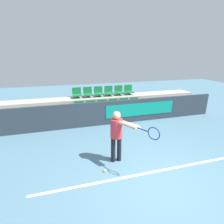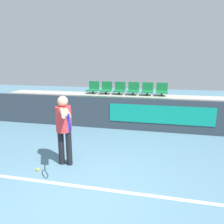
# 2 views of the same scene
# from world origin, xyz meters

# --- Properties ---
(ground_plane) EXTENTS (30.00, 30.00, 0.00)m
(ground_plane) POSITION_xyz_m (0.00, 0.00, 0.00)
(ground_plane) COLOR slate
(court_baseline) EXTENTS (6.05, 0.08, 0.01)m
(court_baseline) POSITION_xyz_m (0.00, 0.34, 0.00)
(court_baseline) COLOR white
(court_baseline) RESTS_ON ground
(barrier_wall) EXTENTS (10.32, 0.14, 1.08)m
(barrier_wall) POSITION_xyz_m (0.03, 3.95, 0.54)
(barrier_wall) COLOR #2D3842
(barrier_wall) RESTS_ON ground
(bleacher_tier_front) EXTENTS (9.92, 0.90, 0.48)m
(bleacher_tier_front) POSITION_xyz_m (0.00, 4.48, 0.24)
(bleacher_tier_front) COLOR #ADA89E
(bleacher_tier_front) RESTS_ON ground
(bleacher_tier_middle) EXTENTS (9.92, 0.90, 0.96)m
(bleacher_tier_middle) POSITION_xyz_m (0.00, 5.38, 0.48)
(bleacher_tier_middle) COLOR #ADA89E
(bleacher_tier_middle) RESTS_ON ground
(stadium_chair_0) EXTENTS (0.43, 0.42, 0.49)m
(stadium_chair_0) POSITION_xyz_m (-1.38, 4.60, 0.69)
(stadium_chair_0) COLOR #333333
(stadium_chair_0) RESTS_ON bleacher_tier_front
(stadium_chair_1) EXTENTS (0.43, 0.42, 0.49)m
(stadium_chair_1) POSITION_xyz_m (-0.83, 4.60, 0.69)
(stadium_chair_1) COLOR #333333
(stadium_chair_1) RESTS_ON bleacher_tier_front
(stadium_chair_2) EXTENTS (0.43, 0.42, 0.49)m
(stadium_chair_2) POSITION_xyz_m (-0.28, 4.60, 0.69)
(stadium_chair_2) COLOR #333333
(stadium_chair_2) RESTS_ON bleacher_tier_front
(stadium_chair_3) EXTENTS (0.43, 0.42, 0.49)m
(stadium_chair_3) POSITION_xyz_m (0.28, 4.60, 0.69)
(stadium_chair_3) COLOR #333333
(stadium_chair_3) RESTS_ON bleacher_tier_front
(stadium_chair_4) EXTENTS (0.43, 0.42, 0.49)m
(stadium_chair_4) POSITION_xyz_m (0.83, 4.60, 0.69)
(stadium_chair_4) COLOR #333333
(stadium_chair_4) RESTS_ON bleacher_tier_front
(stadium_chair_5) EXTENTS (0.43, 0.42, 0.49)m
(stadium_chair_5) POSITION_xyz_m (1.38, 4.60, 0.69)
(stadium_chair_5) COLOR #333333
(stadium_chair_5) RESTS_ON bleacher_tier_front
(stadium_chair_6) EXTENTS (0.43, 0.42, 0.49)m
(stadium_chair_6) POSITION_xyz_m (-1.38, 5.49, 1.16)
(stadium_chair_6) COLOR #333333
(stadium_chair_6) RESTS_ON bleacher_tier_middle
(stadium_chair_7) EXTENTS (0.43, 0.42, 0.49)m
(stadium_chair_7) POSITION_xyz_m (-0.83, 5.49, 1.16)
(stadium_chair_7) COLOR #333333
(stadium_chair_7) RESTS_ON bleacher_tier_middle
(stadium_chair_8) EXTENTS (0.43, 0.42, 0.49)m
(stadium_chair_8) POSITION_xyz_m (-0.28, 5.49, 1.16)
(stadium_chair_8) COLOR #333333
(stadium_chair_8) RESTS_ON bleacher_tier_middle
(stadium_chair_9) EXTENTS (0.43, 0.42, 0.49)m
(stadium_chair_9) POSITION_xyz_m (0.28, 5.49, 1.16)
(stadium_chair_9) COLOR #333333
(stadium_chair_9) RESTS_ON bleacher_tier_middle
(stadium_chair_10) EXTENTS (0.43, 0.42, 0.49)m
(stadium_chair_10) POSITION_xyz_m (0.83, 5.49, 1.16)
(stadium_chair_10) COLOR #333333
(stadium_chair_10) RESTS_ON bleacher_tier_middle
(stadium_chair_11) EXTENTS (0.43, 0.42, 0.49)m
(stadium_chair_11) POSITION_xyz_m (1.38, 5.49, 1.16)
(stadium_chair_11) COLOR #333333
(stadium_chair_11) RESTS_ON bleacher_tier_middle
(tennis_player) EXTENTS (0.85, 1.34, 1.56)m
(tennis_player) POSITION_xyz_m (-0.64, 1.07, 0.97)
(tennis_player) COLOR black
(tennis_player) RESTS_ON ground
(tennis_ball) EXTENTS (0.07, 0.07, 0.07)m
(tennis_ball) POSITION_xyz_m (-1.13, 0.70, 0.03)
(tennis_ball) COLOR #CCDB33
(tennis_ball) RESTS_ON ground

